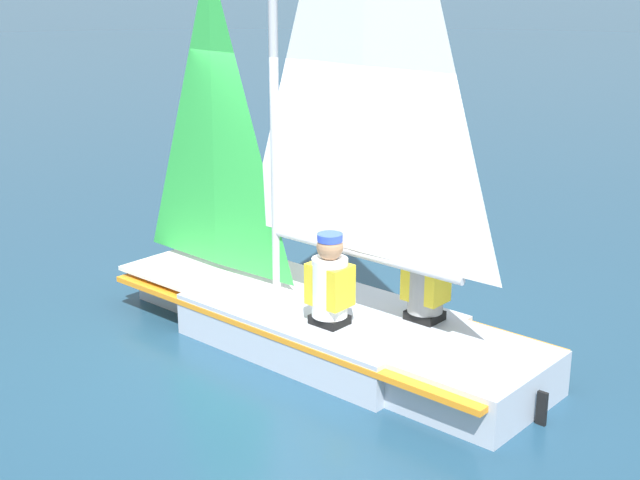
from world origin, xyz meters
TOP-DOWN VIEW (x-y plane):
  - ground_plane at (0.00, 0.00)m, footprint 260.00×260.00m
  - sailboat_main at (-0.01, -0.01)m, footprint 3.61×4.05m
  - sailor_helm at (-0.42, -0.10)m, footprint 0.42×0.43m
  - sailor_crew at (-0.29, -0.90)m, footprint 0.42×0.43m

SIDE VIEW (x-z plane):
  - ground_plane at x=0.00m, z-range 0.00..0.00m
  - sailor_helm at x=-0.42m, z-range 0.05..1.21m
  - sailor_crew at x=-0.29m, z-range 0.05..1.21m
  - sailboat_main at x=-0.01m, z-range -1.87..3.38m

